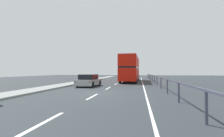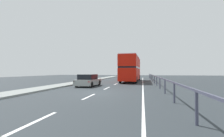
% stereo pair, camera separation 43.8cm
% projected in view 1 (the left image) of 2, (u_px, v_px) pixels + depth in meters
% --- Properties ---
extents(ground_plane, '(75.12, 120.00, 0.10)m').
position_uv_depth(ground_plane, '(100.00, 93.00, 12.46)').
color(ground_plane, '#2B3135').
extents(near_sidewalk_kerb, '(2.19, 80.00, 0.14)m').
position_uv_depth(near_sidewalk_kerb, '(35.00, 90.00, 13.49)').
color(near_sidewalk_kerb, gray).
rests_on(near_sidewalk_kerb, ground).
extents(lane_paint_markings, '(3.72, 46.00, 0.01)m').
position_uv_depth(lane_paint_markings, '(132.00, 84.00, 20.79)').
color(lane_paint_markings, silver).
rests_on(lane_paint_markings, ground).
extents(bridge_side_railing, '(0.10, 42.00, 1.13)m').
position_uv_depth(bridge_side_railing, '(155.00, 77.00, 20.43)').
color(bridge_side_railing, '#434459').
rests_on(bridge_side_railing, ground).
extents(double_decker_bus_red, '(2.88, 11.21, 4.21)m').
position_uv_depth(double_decker_bus_red, '(130.00, 68.00, 26.31)').
color(double_decker_bus_red, red).
rests_on(double_decker_bus_red, ground).
extents(hatchback_car_near, '(2.00, 4.08, 1.37)m').
position_uv_depth(hatchback_car_near, '(89.00, 81.00, 17.69)').
color(hatchback_car_near, gray).
rests_on(hatchback_car_near, ground).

